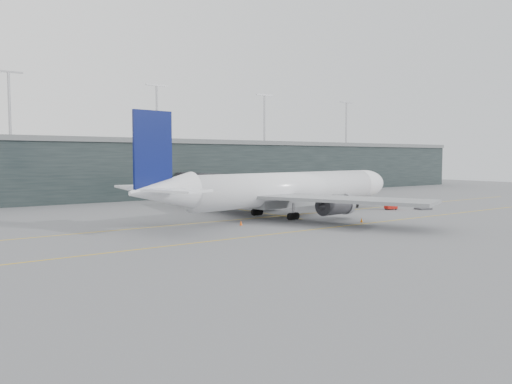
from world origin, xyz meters
TOP-DOWN VIEW (x-y plane):
  - ground at (0.00, 0.00)m, footprint 320.00×320.00m
  - taxiline_a at (0.00, -4.00)m, footprint 160.00×0.25m
  - taxiline_b at (0.00, -20.00)m, footprint 160.00×0.25m
  - taxiline_lead_main at (5.00, 20.00)m, footprint 0.25×60.00m
  - terminal at (-0.00, 58.00)m, footprint 240.00×36.00m
  - main_aircraft at (5.87, -4.74)m, footprint 60.70×56.62m
  - jet_bridge at (15.66, 24.20)m, footprint 17.15×43.20m
  - gse_cart at (29.45, -8.62)m, footprint 2.58×2.03m
  - baggage_dolly at (35.09, -12.13)m, footprint 3.27×2.84m
  - uld_a at (-3.71, 10.75)m, footprint 2.19×1.85m
  - uld_b at (-3.87, 10.46)m, footprint 2.39×2.02m
  - uld_c at (0.12, 10.44)m, footprint 2.04×1.73m
  - cone_nose at (31.92, -5.31)m, footprint 0.38×0.38m
  - cone_wing_stbd at (10.01, -18.55)m, footprint 0.48×0.48m
  - cone_wing_port at (9.21, 10.66)m, footprint 0.48×0.48m
  - cone_tail at (-7.86, -10.18)m, footprint 0.48×0.48m

SIDE VIEW (x-z plane):
  - ground at x=0.00m, z-range 0.00..0.00m
  - taxiline_a at x=0.00m, z-range 0.00..0.02m
  - taxiline_b at x=0.00m, z-range 0.00..0.02m
  - taxiline_lead_main at x=5.00m, z-range 0.00..0.02m
  - baggage_dolly at x=35.09m, z-range 0.03..0.31m
  - cone_nose at x=31.92m, z-range 0.00..0.61m
  - cone_wing_stbd at x=10.01m, z-range 0.00..0.76m
  - cone_tail at x=-7.86m, z-range 0.00..0.76m
  - cone_wing_port at x=9.21m, z-range 0.00..0.77m
  - gse_cart at x=29.45m, z-range 0.09..1.63m
  - uld_c at x=0.12m, z-range 0.04..1.72m
  - uld_a at x=-3.71m, z-range 0.05..1.85m
  - uld_b at x=-3.87m, z-range 0.05..2.03m
  - main_aircraft at x=5.87m, z-range -3.73..13.29m
  - jet_bridge at x=15.66m, z-range 1.66..8.35m
  - terminal at x=0.00m, z-range -6.88..22.12m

